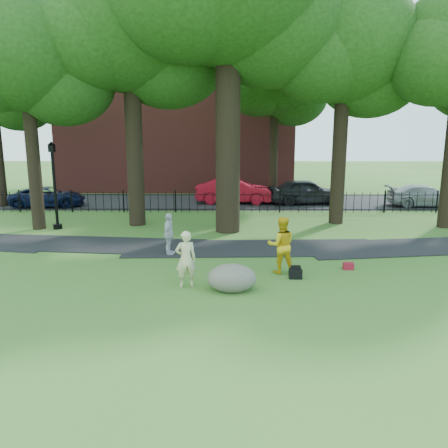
{
  "coord_description": "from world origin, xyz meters",
  "views": [
    {
      "loc": [
        -0.02,
        -12.8,
        4.45
      ],
      "look_at": [
        -0.13,
        2.0,
        1.38
      ],
      "focal_mm": 35.0,
      "sensor_mm": 36.0,
      "label": 1
    }
  ],
  "objects_px": {
    "lamppost": "(55,187)",
    "red_sedan": "(234,191)",
    "boulder": "(232,276)",
    "man": "(281,245)",
    "woman": "(186,259)"
  },
  "relations": [
    {
      "from": "woman",
      "to": "lamppost",
      "type": "bearing_deg",
      "value": -63.1
    },
    {
      "from": "man",
      "to": "boulder",
      "type": "distance_m",
      "value": 2.36
    },
    {
      "from": "lamppost",
      "to": "red_sedan",
      "type": "bearing_deg",
      "value": 43.4
    },
    {
      "from": "man",
      "to": "boulder",
      "type": "height_order",
      "value": "man"
    },
    {
      "from": "man",
      "to": "boulder",
      "type": "xyz_separation_m",
      "value": [
        -1.62,
        -1.64,
        -0.51
      ]
    },
    {
      "from": "woman",
      "to": "man",
      "type": "bearing_deg",
      "value": -169.54
    },
    {
      "from": "woman",
      "to": "red_sedan",
      "type": "distance_m",
      "value": 15.91
    },
    {
      "from": "boulder",
      "to": "lamppost",
      "type": "bearing_deg",
      "value": 134.87
    },
    {
      "from": "man",
      "to": "woman",
      "type": "bearing_deg",
      "value": 21.51
    },
    {
      "from": "boulder",
      "to": "lamppost",
      "type": "height_order",
      "value": "lamppost"
    },
    {
      "from": "red_sedan",
      "to": "boulder",
      "type": "bearing_deg",
      "value": -178.6
    },
    {
      "from": "boulder",
      "to": "lamppost",
      "type": "distance_m",
      "value": 11.76
    },
    {
      "from": "man",
      "to": "lamppost",
      "type": "height_order",
      "value": "lamppost"
    },
    {
      "from": "lamppost",
      "to": "red_sedan",
      "type": "height_order",
      "value": "lamppost"
    },
    {
      "from": "boulder",
      "to": "red_sedan",
      "type": "distance_m",
      "value": 16.13
    }
  ]
}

